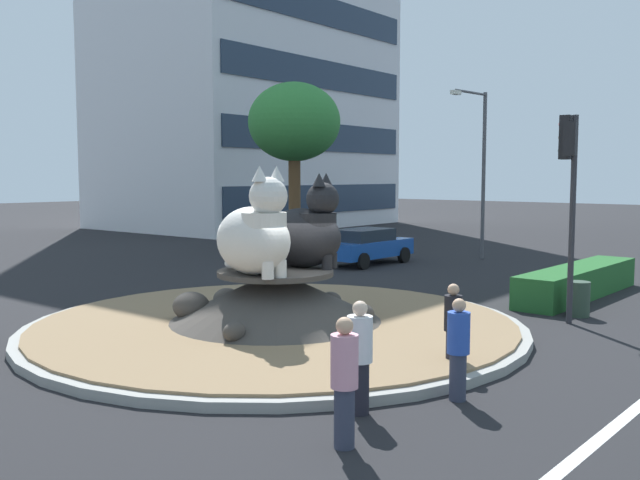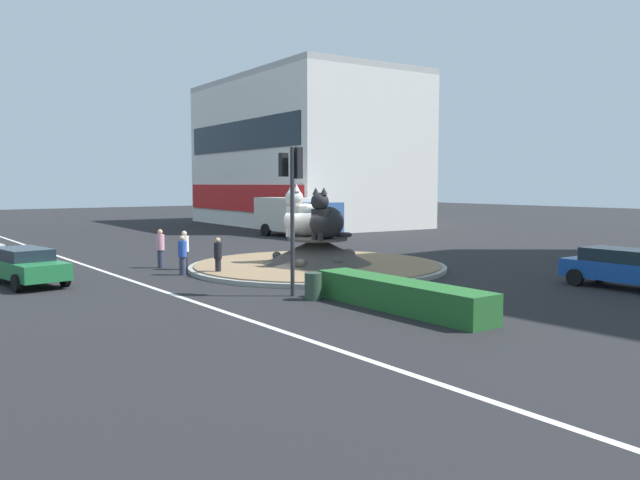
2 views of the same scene
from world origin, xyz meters
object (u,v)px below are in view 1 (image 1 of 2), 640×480
Objects in this scene: sedan_on_far_lane at (366,245)px; litter_bin at (579,299)px; cat_statue_black at (306,233)px; pedestrian_black_shirt at (453,325)px; traffic_light_mast at (569,172)px; cat_statue_white at (256,235)px; streetlight_arm at (480,161)px; pedestrian_white_shirt at (360,355)px; broadleaf_tree_behind_island at (294,123)px; pedestrian_blue_shirt at (458,347)px; pedestrian_pink_shirt at (344,379)px.

litter_bin is (-4.86, -10.44, -0.32)m from sedan_on_far_lane.
cat_statue_black is 2.68× the size of litter_bin.
traffic_light_mast is at bearing 3.23° from pedestrian_black_shirt.
streetlight_arm reaches higher than cat_statue_white.
pedestrian_white_shirt is at bearing 25.92° from streetlight_arm.
pedestrian_blue_shirt is (-14.97, -17.45, -5.23)m from broadleaf_tree_behind_island.
traffic_light_mast is 9.95m from pedestrian_pink_shirt.
cat_statue_white is 5.50m from pedestrian_white_shirt.
traffic_light_mast is 18.57m from broadleaf_tree_behind_island.
sedan_on_far_lane is at bearing 65.05° from litter_bin.
pedestrian_pink_shirt is at bearing -166.65° from pedestrian_black_shirt.
broadleaf_tree_behind_island reaches higher than pedestrian_black_shirt.
cat_statue_white reaches higher than pedestrian_white_shirt.
pedestrian_pink_shirt is at bearing -26.67° from cat_statue_white.
traffic_light_mast is at bearing -176.93° from litter_bin.
cat_statue_black is 15.13m from streetlight_arm.
pedestrian_white_shirt is (-16.51, -16.65, -5.19)m from broadleaf_tree_behind_island.
pedestrian_pink_shirt reaches higher than pedestrian_white_shirt.
broadleaf_tree_behind_island is (14.08, 11.92, 3.81)m from cat_statue_white.
broadleaf_tree_behind_island reaches higher than sedan_on_far_lane.
broadleaf_tree_behind_island is 9.17m from streetlight_arm.
broadleaf_tree_behind_island reaches higher than streetlight_arm.
pedestrian_pink_shirt is 10.66m from litter_bin.
broadleaf_tree_behind_island is 24.02m from pedestrian_white_shirt.
pedestrian_black_shirt is at bearing -129.34° from broadleaf_tree_behind_island.
pedestrian_pink_shirt is at bearing -135.62° from broadleaf_tree_behind_island.
cat_statue_black is at bearing 15.26° from streetlight_arm.
pedestrian_black_shirt is (-1.15, -4.64, -1.37)m from cat_statue_black.
sedan_on_far_lane is at bearing 62.00° from pedestrian_pink_shirt.
streetlight_arm is at bearing -75.47° from broadleaf_tree_behind_island.
traffic_light_mast reaches higher than pedestrian_white_shirt.
pedestrian_white_shirt is (-4.11, -4.76, -1.32)m from cat_statue_black.
pedestrian_white_shirt is (-18.76, -7.97, -3.29)m from streetlight_arm.
pedestrian_blue_shirt reaches higher than pedestrian_black_shirt.
traffic_light_mast is 2.87× the size of pedestrian_pink_shirt.
streetlight_arm reaches higher than cat_statue_black.
cat_statue_white is 0.34× the size of streetlight_arm.
traffic_light_mast reaches higher than sedan_on_far_lane.
litter_bin is at bearing 30.45° from pedestrian_pink_shirt.
pedestrian_pink_shirt is (-17.68, -17.29, -5.17)m from broadleaf_tree_behind_island.
cat_statue_black reaches higher than litter_bin.
litter_bin is at bearing 31.52° from cat_statue_black.
cat_statue_white reaches higher than sedan_on_far_lane.
cat_statue_white is 1.37× the size of pedestrian_pink_shirt.
pedestrian_black_shirt reaches higher than litter_bin.
pedestrian_white_shirt is at bearing -174.81° from pedestrian_black_shirt.
cat_statue_black is 7.66m from pedestrian_pink_shirt.
cat_statue_black is at bearing -59.91° from pedestrian_white_shirt.
broadleaf_tree_behind_island is 8.95× the size of litter_bin.
cat_statue_black is 0.48× the size of traffic_light_mast.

